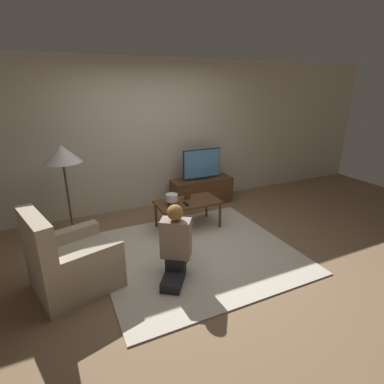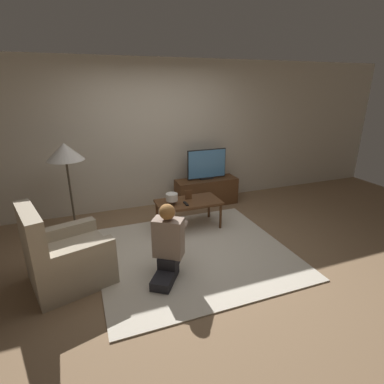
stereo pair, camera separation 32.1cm
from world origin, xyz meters
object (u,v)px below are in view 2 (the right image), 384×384
object	(u,v)px
coffee_table	(188,204)
floor_lamp	(65,156)
armchair	(66,259)
person_kneeling	(168,242)
tv	(207,164)
table_lamp	(172,198)

from	to	relation	value
coffee_table	floor_lamp	size ratio (longest dim) A/B	0.70
armchair	person_kneeling	world-z (taller)	armchair
tv	table_lamp	bearing A→B (deg)	-137.73
floor_lamp	armchair	bearing A→B (deg)	-94.61
floor_lamp	coffee_table	bearing A→B (deg)	-13.08
armchair	person_kneeling	xyz separation A→B (m)	(1.12, -0.29, 0.15)
coffee_table	floor_lamp	world-z (taller)	floor_lamp
tv	floor_lamp	distance (m)	2.43
person_kneeling	armchair	bearing A→B (deg)	19.86
armchair	floor_lamp	bearing A→B (deg)	-20.33
tv	floor_lamp	xyz separation A→B (m)	(-2.35, -0.44, 0.45)
table_lamp	coffee_table	bearing A→B (deg)	6.21
armchair	table_lamp	world-z (taller)	armchair
coffee_table	person_kneeling	distance (m)	1.30
person_kneeling	table_lamp	size ratio (longest dim) A/B	5.03
floor_lamp	table_lamp	distance (m)	1.62
tv	armchair	bearing A→B (deg)	-145.95
person_kneeling	floor_lamp	bearing A→B (deg)	-21.50
person_kneeling	table_lamp	distance (m)	1.16
tv	armchair	xyz separation A→B (m)	(-2.45, -1.66, -0.48)
floor_lamp	armchair	xyz separation A→B (m)	(-0.10, -1.22, -0.92)
tv	table_lamp	size ratio (longest dim) A/B	4.19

